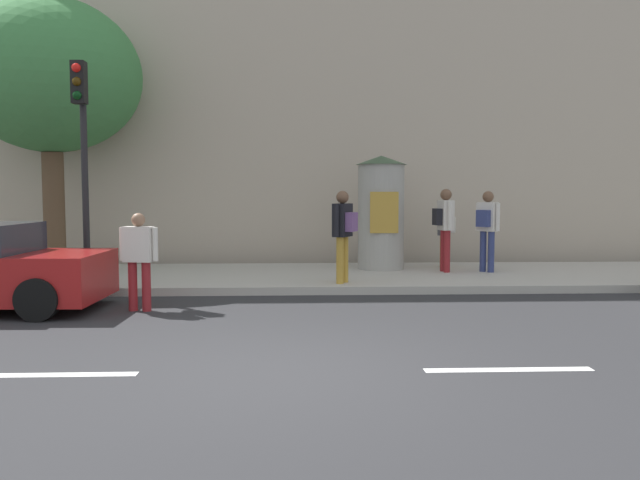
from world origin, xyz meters
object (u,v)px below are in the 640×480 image
(traffic_light, at_px, (82,136))
(pedestrian_with_bag, at_px, (445,222))
(pedestrian_tallest, at_px, (343,228))
(pedestrian_with_backpack, at_px, (445,229))
(pedestrian_in_red_top, at_px, (487,224))
(poster_column, at_px, (381,212))
(street_tree, at_px, (50,77))
(pedestrian_in_light_jacket, at_px, (140,253))

(traffic_light, distance_m, pedestrian_with_bag, 7.54)
(pedestrian_tallest, bearing_deg, pedestrian_with_bag, 35.01)
(pedestrian_with_backpack, bearing_deg, pedestrian_in_red_top, -53.02)
(traffic_light, relative_size, pedestrian_tallest, 2.31)
(poster_column, relative_size, pedestrian_with_backpack, 1.73)
(street_tree, distance_m, pedestrian_with_backpack, 9.55)
(pedestrian_with_backpack, bearing_deg, pedestrian_tallest, -135.64)
(traffic_light, relative_size, pedestrian_in_light_jacket, 2.61)
(pedestrian_in_red_top, bearing_deg, pedestrian_with_bag, 175.18)
(pedestrian_with_bag, bearing_deg, pedestrian_in_light_jacket, -148.15)
(poster_column, height_order, pedestrian_in_red_top, poster_column)
(poster_column, xyz_separation_m, pedestrian_in_light_jacket, (-4.41, -4.18, -0.52))
(pedestrian_with_bag, bearing_deg, pedestrian_tallest, -144.99)
(street_tree, xyz_separation_m, pedestrian_in_red_top, (9.61, -1.05, -3.25))
(poster_column, xyz_separation_m, pedestrian_with_bag, (1.31, -0.62, -0.21))
(street_tree, distance_m, pedestrian_in_light_jacket, 6.46)
(street_tree, xyz_separation_m, pedestrian_in_light_jacket, (2.98, -4.52, -3.52))
(street_tree, distance_m, pedestrian_with_bag, 9.33)
(pedestrian_with_bag, bearing_deg, pedestrian_with_backpack, 76.19)
(street_tree, bearing_deg, traffic_light, -61.03)
(poster_column, distance_m, pedestrian_in_light_jacket, 6.09)
(pedestrian_with_backpack, xyz_separation_m, pedestrian_with_bag, (-0.21, -0.85, 0.21))
(poster_column, distance_m, street_tree, 7.99)
(poster_column, height_order, pedestrian_with_backpack, poster_column)
(poster_column, xyz_separation_m, pedestrian_tallest, (-1.02, -2.26, -0.24))
(pedestrian_in_red_top, bearing_deg, traffic_light, -167.02)
(poster_column, distance_m, pedestrian_tallest, 2.49)
(street_tree, bearing_deg, pedestrian_in_red_top, -6.24)
(poster_column, bearing_deg, traffic_light, -156.26)
(pedestrian_with_backpack, bearing_deg, pedestrian_in_light_jacket, -143.39)
(street_tree, relative_size, pedestrian_with_bag, 3.35)
(traffic_light, height_order, pedestrian_in_light_jacket, traffic_light)
(street_tree, height_order, pedestrian_with_backpack, street_tree)
(street_tree, relative_size, pedestrian_tallest, 3.43)
(pedestrian_in_light_jacket, bearing_deg, pedestrian_in_red_top, 27.67)
(poster_column, distance_m, pedestrian_in_red_top, 2.34)
(street_tree, height_order, pedestrian_tallest, street_tree)
(street_tree, bearing_deg, pedestrian_tallest, -22.26)
(pedestrian_with_bag, bearing_deg, street_tree, 173.61)
(traffic_light, distance_m, pedestrian_in_red_top, 8.39)
(pedestrian_tallest, bearing_deg, traffic_light, -176.53)
(street_tree, height_order, pedestrian_with_bag, street_tree)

